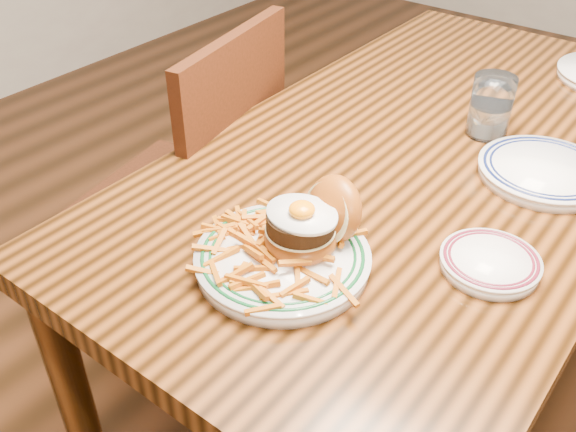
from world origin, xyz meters
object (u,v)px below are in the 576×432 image
Objects in this scene: table at (426,181)px; side_plate at (490,262)px; main_plate at (291,245)px; chair_left at (199,190)px.

side_plate is (0.26, -0.30, 0.10)m from table.
main_plate is (-0.00, -0.49, 0.13)m from table.
table is 9.86× the size of side_plate.
chair_left is (-0.55, -0.17, -0.16)m from table.
side_plate is (0.26, 0.19, -0.02)m from main_plate.
table is at bearing 106.63° from main_plate.
chair_left is 0.70m from main_plate.
chair_left is at bearing 166.81° from main_plate.
main_plate is at bearing -40.92° from chair_left.
main_plate reaches higher than table.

